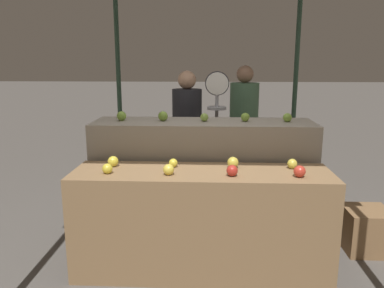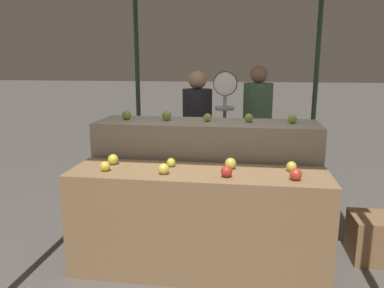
{
  "view_description": "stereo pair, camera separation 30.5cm",
  "coord_description": "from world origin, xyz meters",
  "px_view_note": "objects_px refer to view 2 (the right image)",
  "views": [
    {
      "loc": [
        0.06,
        -2.79,
        1.67
      ],
      "look_at": [
        -0.09,
        0.3,
        0.99
      ],
      "focal_mm": 35.0,
      "sensor_mm": 36.0,
      "label": 1
    },
    {
      "loc": [
        0.36,
        -2.76,
        1.67
      ],
      "look_at": [
        -0.09,
        0.3,
        0.99
      ],
      "focal_mm": 35.0,
      "sensor_mm": 36.0,
      "label": 2
    }
  ],
  "objects_px": {
    "produce_scale": "(225,114)",
    "wooden_crate_side": "(374,238)",
    "person_vendor_at_scale": "(197,129)",
    "person_customer_left": "(257,121)"
  },
  "relations": [
    {
      "from": "produce_scale",
      "to": "wooden_crate_side",
      "type": "xyz_separation_m",
      "value": [
        1.34,
        -0.76,
        -0.94
      ]
    },
    {
      "from": "person_vendor_at_scale",
      "to": "person_customer_left",
      "type": "distance_m",
      "value": 0.86
    },
    {
      "from": "person_customer_left",
      "to": "wooden_crate_side",
      "type": "distance_m",
      "value": 2.01
    },
    {
      "from": "produce_scale",
      "to": "person_vendor_at_scale",
      "type": "height_order",
      "value": "produce_scale"
    },
    {
      "from": "person_customer_left",
      "to": "wooden_crate_side",
      "type": "xyz_separation_m",
      "value": [
        0.98,
        -1.58,
        -0.74
      ]
    },
    {
      "from": "person_customer_left",
      "to": "person_vendor_at_scale",
      "type": "bearing_deg",
      "value": 63.19
    },
    {
      "from": "produce_scale",
      "to": "person_customer_left",
      "type": "relative_size",
      "value": 0.97
    },
    {
      "from": "person_vendor_at_scale",
      "to": "wooden_crate_side",
      "type": "relative_size",
      "value": 4.07
    },
    {
      "from": "produce_scale",
      "to": "person_customer_left",
      "type": "height_order",
      "value": "person_customer_left"
    },
    {
      "from": "person_vendor_at_scale",
      "to": "produce_scale",
      "type": "bearing_deg",
      "value": 120.24
    }
  ]
}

